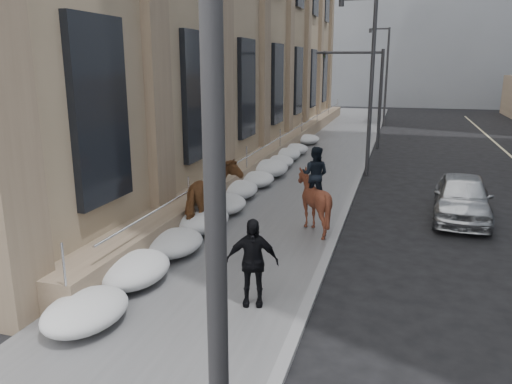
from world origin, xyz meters
TOP-DOWN VIEW (x-y plane):
  - ground at (0.00, 0.00)m, footprint 140.00×140.00m
  - sidewalk at (0.00, 10.00)m, footprint 5.00×80.00m
  - curb at (2.62, 10.00)m, footprint 0.24×80.00m
  - bg_building_far at (-6.00, 72.00)m, footprint 24.00×12.00m
  - streetlight_near at (2.74, -6.00)m, footprint 1.71×0.24m
  - streetlight_mid at (2.74, 14.00)m, footprint 1.71×0.24m
  - streetlight_far at (2.74, 34.00)m, footprint 1.71×0.24m
  - traffic_signal at (2.07, 22.00)m, footprint 4.10×0.22m
  - snow_bank at (-1.42, 8.11)m, footprint 1.70×18.10m
  - mounted_horse_left at (-1.14, 4.33)m, footprint 1.34×2.52m
  - mounted_horse_right at (1.87, 5.04)m, footprint 1.68×1.84m
  - pedestrian at (1.49, -0.23)m, footprint 1.20×0.71m
  - car_silver at (6.46, 7.92)m, footprint 2.13×4.61m

SIDE VIEW (x-z plane):
  - ground at x=0.00m, z-range 0.00..0.00m
  - sidewalk at x=0.00m, z-range 0.00..0.12m
  - curb at x=2.62m, z-range 0.00..0.12m
  - snow_bank at x=-1.42m, z-range 0.09..0.85m
  - car_silver at x=6.46m, z-range 0.00..1.53m
  - pedestrian at x=1.49m, z-range 0.12..2.03m
  - mounted_horse_right at x=1.87m, z-range -0.11..2.48m
  - mounted_horse_left at x=-1.14m, z-range -0.14..2.55m
  - traffic_signal at x=2.07m, z-range 1.00..7.00m
  - streetlight_near at x=2.74m, z-range 0.58..8.58m
  - streetlight_mid at x=2.74m, z-range 0.58..8.58m
  - streetlight_far at x=2.74m, z-range 0.58..8.58m
  - bg_building_far at x=-6.00m, z-range 0.00..20.00m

